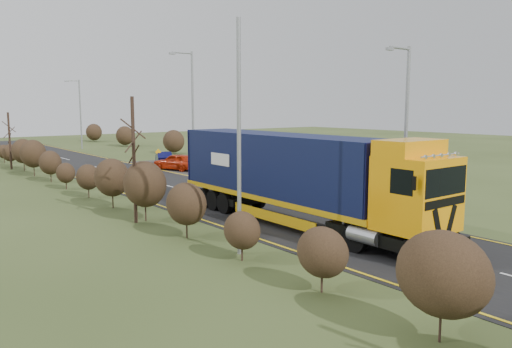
{
  "coord_description": "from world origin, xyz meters",
  "views": [
    {
      "loc": [
        -16.45,
        -18.18,
        5.6
      ],
      "look_at": [
        0.3,
        3.26,
        1.88
      ],
      "focal_mm": 35.0,
      "sensor_mm": 36.0,
      "label": 1
    }
  ],
  "objects": [
    {
      "name": "speed_sign",
      "position": [
        5.06,
        9.77,
        1.46
      ],
      "size": [
        0.58,
        0.1,
        2.12
      ],
      "color": "gray",
      "rests_on": "ground"
    },
    {
      "name": "left_pole",
      "position": [
        -5.58,
        -3.24,
        4.38
      ],
      "size": [
        0.16,
        0.16,
        8.77
      ],
      "primitive_type": "cylinder",
      "color": "gray",
      "rests_on": "ground"
    },
    {
      "name": "car_red_hatchback",
      "position": [
        4.8,
        20.39,
        0.73
      ],
      "size": [
        3.27,
        4.63,
        1.46
      ],
      "primitive_type": "imported",
      "rotation": [
        0.0,
        0.0,
        3.55
      ],
      "color": "#AF2308",
      "rests_on": "ground"
    },
    {
      "name": "streetlight_near",
      "position": [
        4.5,
        -3.29,
        4.65
      ],
      "size": [
        1.81,
        0.18,
        8.47
      ],
      "color": "gray",
      "rests_on": "ground"
    },
    {
      "name": "warning_board",
      "position": [
        5.0,
        24.22,
        0.96
      ],
      "size": [
        0.62,
        0.11,
        1.63
      ],
      "color": "gray",
      "rests_on": "ground"
    },
    {
      "name": "lorry",
      "position": [
        -0.86,
        -1.3,
        2.49
      ],
      "size": [
        3.06,
        15.77,
        4.39
      ],
      "rotation": [
        0.0,
        0.0,
        -0.01
      ],
      "color": "black",
      "rests_on": "ground"
    },
    {
      "name": "streetlight_mid",
      "position": [
        4.46,
        17.11,
        5.5
      ],
      "size": [
        2.1,
        0.2,
        9.92
      ],
      "color": "gray",
      "rests_on": "ground"
    },
    {
      "name": "lane_markings",
      "position": [
        0.0,
        9.69,
        0.03
      ],
      "size": [
        7.52,
        116.0,
        0.01
      ],
      "color": "yellow",
      "rests_on": "road"
    },
    {
      "name": "car_blue_sedan",
      "position": [
        5.87,
        24.82,
        0.63
      ],
      "size": [
        2.67,
        4.05,
        1.26
      ],
      "primitive_type": "imported",
      "rotation": [
        0.0,
        0.0,
        2.76
      ],
      "color": "#0A0B3A",
      "rests_on": "ground"
    },
    {
      "name": "layby",
      "position": [
        6.5,
        20.0,
        0.01
      ],
      "size": [
        6.0,
        18.0,
        0.02
      ],
      "primitive_type": "cube",
      "color": "#2E2B29",
      "rests_on": "ground"
    },
    {
      "name": "ground",
      "position": [
        0.0,
        0.0,
        0.0
      ],
      "size": [
        160.0,
        160.0,
        0.0
      ],
      "primitive_type": "plane",
      "color": "#32401B",
      "rests_on": "ground"
    },
    {
      "name": "road",
      "position": [
        0.0,
        10.0,
        0.01
      ],
      "size": [
        8.0,
        120.0,
        0.02
      ],
      "primitive_type": "cube",
      "color": "black",
      "rests_on": "ground"
    },
    {
      "name": "hedgerow",
      "position": [
        -6.0,
        7.89,
        1.62
      ],
      "size": [
        2.24,
        102.04,
        6.05
      ],
      "color": "black",
      "rests_on": "ground"
    },
    {
      "name": "streetlight_far",
      "position": [
        5.69,
        47.55,
        4.94
      ],
      "size": [
        1.91,
        0.18,
        8.98
      ],
      "color": "gray",
      "rests_on": "ground"
    }
  ]
}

